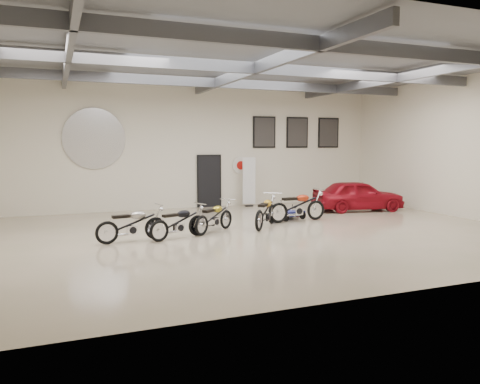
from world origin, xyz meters
name	(u,v)px	position (x,y,z in m)	size (l,w,h in m)	color
floor	(255,233)	(0.00, 0.00, 0.00)	(16.00, 12.00, 0.01)	#BCA590
ceiling	(256,59)	(0.00, 0.00, 5.00)	(16.00, 12.00, 0.01)	slate
back_wall	(197,146)	(0.00, 6.00, 2.50)	(16.00, 0.02, 5.00)	silver
right_wall	(464,147)	(8.00, 0.00, 2.50)	(0.02, 12.00, 5.00)	silver
ceiling_beams	(256,68)	(0.00, 0.00, 4.75)	(15.80, 11.80, 0.32)	#54555B
door	(209,182)	(0.50, 5.95, 1.05)	(0.92, 0.08, 2.10)	black
logo_plaque	(94,139)	(-4.00, 5.95, 2.80)	(2.30, 0.06, 1.16)	silver
poster_left	(264,132)	(3.00, 5.96, 3.10)	(1.05, 0.08, 1.35)	black
poster_mid	(297,133)	(4.60, 5.96, 3.10)	(1.05, 0.08, 1.35)	black
poster_right	(328,133)	(6.20, 5.96, 3.10)	(1.05, 0.08, 1.35)	black
oil_sign	(240,165)	(1.90, 5.95, 1.70)	(0.72, 0.10, 0.72)	white
banner_stand	(249,183)	(2.10, 5.50, 0.99)	(0.54, 0.22, 1.99)	white
motorcycle_silver	(132,224)	(-3.55, 0.11, 0.49)	(1.90, 0.59, 0.99)	silver
motorcycle_black	(179,222)	(-2.28, 0.06, 0.47)	(1.82, 0.56, 0.94)	silver
motorcycle_gold	(214,216)	(-1.06, 0.60, 0.47)	(1.80, 0.56, 0.94)	silver
motorcycle_yellow	(266,211)	(0.69, 0.75, 0.52)	(1.99, 0.62, 1.04)	silver
motorcycle_red	(298,205)	(2.16, 1.36, 0.55)	(2.11, 0.65, 1.10)	silver
go_kart	(291,211)	(2.22, 1.94, 0.26)	(1.44, 0.65, 0.52)	navy
vintage_car	(358,195)	(5.58, 2.75, 0.60)	(3.52, 1.42, 1.20)	maroon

